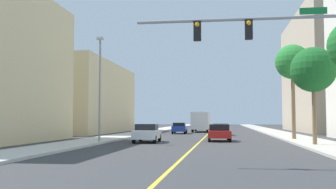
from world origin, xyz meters
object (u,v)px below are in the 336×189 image
car_silver (220,129)px  traffic_signal_mast (290,48)px  palm_mid (313,70)px  delivery_truck (201,121)px  car_blue (180,128)px  street_lamp (100,83)px  car_white (147,133)px  palm_far (293,63)px  car_red (219,133)px

car_silver → traffic_signal_mast: bearing=-85.0°
palm_mid → delivery_truck: palm_mid is taller
palm_mid → car_blue: size_ratio=1.61×
street_lamp → car_silver: 20.05m
delivery_truck → car_white: bearing=-95.7°
palm_far → car_red: (-6.59, -2.09, -6.23)m
palm_mid → car_red: palm_mid is taller
car_blue → car_red: 17.68m
palm_mid → car_silver: palm_mid is taller
palm_mid → palm_far: (-0.08, 7.91, 1.64)m
traffic_signal_mast → car_blue: size_ratio=2.22×
street_lamp → palm_far: size_ratio=0.97×
delivery_truck → car_red: bearing=-82.8°
car_red → car_silver: 12.79m
street_lamp → delivery_truck: bearing=77.7°
street_lamp → car_blue: size_ratio=1.95×
palm_far → delivery_truck: bearing=113.2°
street_lamp → palm_far: 17.33m
palm_far → car_red: 9.31m
palm_far → street_lamp: bearing=-157.3°
car_white → delivery_truck: (2.86, 27.02, 0.78)m
car_white → delivery_truck: bearing=81.7°
car_white → car_red: 6.39m
palm_far → palm_mid: bearing=-89.4°
traffic_signal_mast → car_red: 18.68m
palm_mid → palm_far: bearing=90.6°
car_white → delivery_truck: size_ratio=0.49×
car_blue → palm_mid: bearing=-63.8°
traffic_signal_mast → street_lamp: bearing=132.8°
palm_mid → car_red: 9.97m
palm_mid → palm_far: palm_far is taller
street_lamp → delivery_truck: (6.32, 28.91, -3.14)m
traffic_signal_mast → car_blue: 36.07m
traffic_signal_mast → palm_far: bearing=80.3°
car_white → traffic_signal_mast: bearing=-61.8°
street_lamp → car_white: size_ratio=1.94×
street_lamp → palm_mid: bearing=-4.6°
street_lamp → car_white: 5.55m
street_lamp → car_red: (9.26, 4.54, -3.96)m
traffic_signal_mast → street_lamp: street_lamp is taller
traffic_signal_mast → car_silver: 31.18m
traffic_signal_mast → palm_mid: palm_mid is taller
car_red → delivery_truck: size_ratio=0.49×
car_red → car_silver: size_ratio=1.07×
traffic_signal_mast → palm_far: 20.44m
street_lamp → car_white: (3.45, 1.88, -3.92)m
car_blue → delivery_truck: (2.36, 7.50, 0.82)m
car_white → car_silver: size_ratio=1.07×
street_lamp → traffic_signal_mast: bearing=-47.2°
car_silver → palm_mid: bearing=-71.2°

